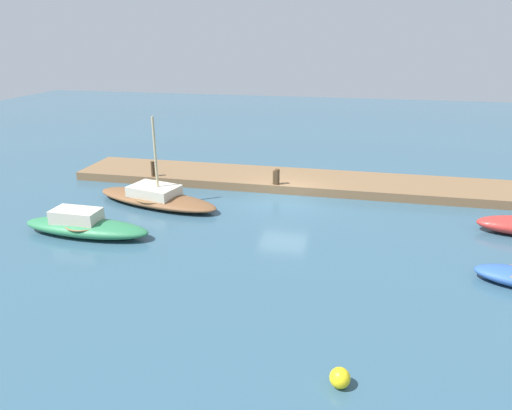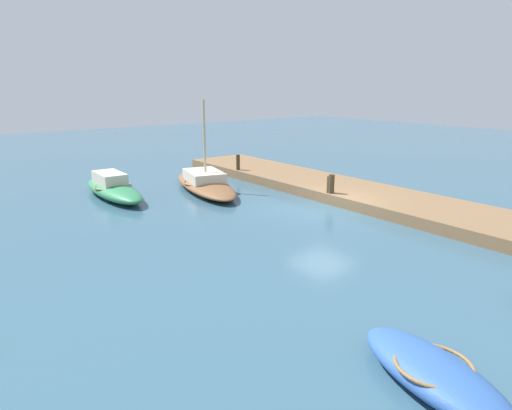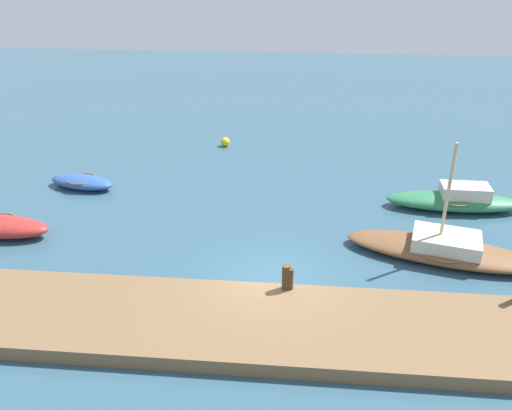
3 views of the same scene
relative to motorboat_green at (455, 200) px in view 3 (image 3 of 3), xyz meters
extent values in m
plane|color=#33566B|center=(-7.64, -6.32, -0.43)|extent=(84.00, 84.00, 0.00)
cube|color=brown|center=(-7.64, -8.95, -0.19)|extent=(25.03, 3.78, 0.47)
ellipsoid|color=#2D7A4C|center=(-0.06, 0.00, -0.08)|extent=(5.77, 1.74, 0.69)
torus|color=olive|center=(-0.06, 0.00, 0.10)|extent=(1.74, 1.74, 0.07)
cube|color=beige|center=(0.33, -0.01, 0.41)|extent=(2.04, 1.12, 0.58)
ellipsoid|color=brown|center=(-1.45, -4.17, -0.14)|extent=(7.26, 3.69, 0.57)
torus|color=olive|center=(-1.45, -4.17, 0.02)|extent=(2.60, 2.60, 0.07)
cube|color=beige|center=(-1.36, -4.20, 0.29)|extent=(2.70, 2.12, 0.52)
cylinder|color=#C6B284|center=(-1.59, -4.14, 2.04)|extent=(0.12, 0.12, 4.02)
ellipsoid|color=#2D569E|center=(-17.06, 0.66, -0.13)|extent=(3.39, 1.93, 0.59)
torus|color=olive|center=(-17.06, 0.66, 0.03)|extent=(1.62, 1.62, 0.07)
cylinder|color=#47331E|center=(-7.09, -7.32, 0.47)|extent=(0.26, 0.26, 0.86)
cylinder|color=#47331E|center=(-6.96, -7.32, 0.42)|extent=(0.23, 0.23, 0.76)
sphere|color=yellow|center=(-11.11, 6.94, -0.17)|extent=(0.52, 0.52, 0.52)
camera|label=1|loc=(-11.05, 16.27, 7.71)|focal=32.49mm
camera|label=2|loc=(-20.64, 7.31, 4.75)|focal=31.77mm
camera|label=3|loc=(-6.74, -21.57, 10.12)|focal=37.45mm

